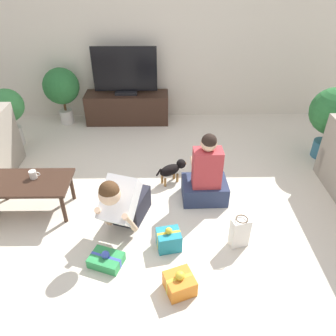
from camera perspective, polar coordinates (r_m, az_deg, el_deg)
The scene contains 16 objects.
ground_plane at distance 3.78m, azimuth -0.45°, elevation -7.59°, with size 16.00×16.00×0.00m, color beige.
wall_back at distance 5.58m, azimuth -0.71°, elevation 21.61°, with size 8.40×0.06×2.60m.
coffee_table at distance 3.89m, azimuth -23.12°, elevation -2.77°, with size 0.92×0.51×0.40m.
tv_console at distance 5.67m, azimuth -7.06°, elevation 10.38°, with size 1.37×0.43×0.50m.
tv at distance 5.46m, azimuth -7.51°, elevation 16.05°, with size 1.02×0.20×0.76m.
potted_plant_corner_right at distance 4.95m, azimuth 26.82°, elevation 8.33°, with size 0.63×0.63×1.01m.
potted_plant_back_left at distance 5.70m, azimuth -18.06°, elevation 13.13°, with size 0.58×0.58×0.94m.
potted_plant_corner_left at distance 5.30m, azimuth -26.12°, elevation 9.15°, with size 0.48×0.48×0.87m.
person_kneeling at distance 3.40m, azimuth -7.78°, elevation -5.83°, with size 0.53×0.80×0.77m.
person_sitting at distance 3.78m, azimuth 6.57°, elevation -1.66°, with size 0.53×0.49×0.90m.
dog at distance 4.12m, azimuth 0.82°, elevation -0.18°, with size 0.39×0.28×0.28m.
gift_box_a at distance 3.27m, azimuth -10.71°, elevation -15.41°, with size 0.36×0.31×0.16m.
gift_box_b at distance 3.32m, azimuth 0.13°, elevation -12.35°, with size 0.26×0.24×0.26m.
gift_box_c at distance 3.02m, azimuth 2.04°, elevation -19.43°, with size 0.31×0.30×0.23m.
gift_bag_a at distance 3.38m, azimuth 12.37°, elevation -10.90°, with size 0.21×0.15×0.35m.
mug at distance 3.87m, azimuth -22.42°, elevation -1.05°, with size 0.12×0.08×0.09m.
Camera 1 is at (-0.01, -2.82, 2.52)m, focal length 35.00 mm.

